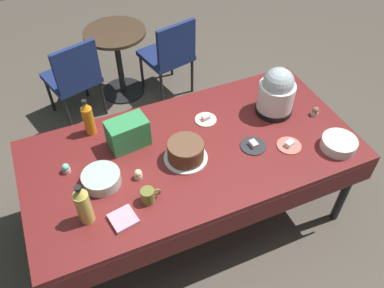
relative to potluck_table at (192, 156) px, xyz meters
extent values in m
plane|color=brown|center=(0.00, 0.00, -0.69)|extent=(9.00, 9.00, 0.00)
cube|color=maroon|center=(0.00, 0.00, 0.04)|extent=(2.20, 1.10, 0.04)
cylinder|color=black|center=(1.02, -0.47, -0.33)|extent=(0.06, 0.06, 0.71)
cylinder|color=black|center=(-1.02, 0.47, -0.33)|extent=(0.06, 0.06, 0.71)
cylinder|color=black|center=(1.02, 0.47, -0.33)|extent=(0.06, 0.06, 0.71)
cube|color=maroon|center=(0.00, -0.55, -0.07)|extent=(2.20, 0.01, 0.18)
cube|color=maroon|center=(0.00, 0.55, -0.07)|extent=(2.20, 0.01, 0.18)
cylinder|color=silver|center=(-0.07, -0.06, 0.07)|extent=(0.28, 0.28, 0.01)
cylinder|color=brown|center=(-0.07, -0.06, 0.13)|extent=(0.23, 0.23, 0.12)
cylinder|color=brown|center=(-0.07, -0.06, 0.19)|extent=(0.23, 0.23, 0.01)
cylinder|color=black|center=(0.70, 0.12, 0.08)|extent=(0.27, 0.27, 0.04)
cylinder|color=white|center=(0.70, 0.12, 0.20)|extent=(0.26, 0.26, 0.19)
sphere|color=#B2BCC1|center=(0.70, 0.12, 0.31)|extent=(0.22, 0.22, 0.22)
cylinder|color=#B2C6BC|center=(-0.62, -0.04, 0.10)|extent=(0.23, 0.23, 0.08)
cylinder|color=silver|center=(0.89, -0.37, 0.10)|extent=(0.23, 0.23, 0.07)
cylinder|color=#2D2D33|center=(0.39, -0.14, 0.07)|extent=(0.17, 0.17, 0.01)
cube|color=beige|center=(0.39, -0.14, 0.09)|extent=(0.05, 0.06, 0.03)
cylinder|color=beige|center=(0.20, 0.23, 0.07)|extent=(0.15, 0.15, 0.01)
cube|color=beige|center=(0.20, 0.23, 0.09)|extent=(0.06, 0.05, 0.03)
cylinder|color=#E07266|center=(0.61, -0.23, 0.07)|extent=(0.16, 0.16, 0.01)
cube|color=white|center=(0.61, -0.23, 0.09)|extent=(0.07, 0.06, 0.03)
cylinder|color=beige|center=(-0.80, 0.13, 0.08)|extent=(0.05, 0.05, 0.03)
sphere|color=#6BC6B2|center=(-0.80, 0.13, 0.11)|extent=(0.05, 0.05, 0.05)
cylinder|color=beige|center=(-0.40, -0.09, 0.08)|extent=(0.05, 0.05, 0.03)
sphere|color=beige|center=(-0.40, -0.09, 0.11)|extent=(0.05, 0.05, 0.05)
cylinder|color=beige|center=(0.95, -0.03, 0.08)|extent=(0.05, 0.05, 0.03)
sphere|color=brown|center=(0.95, -0.03, 0.11)|extent=(0.05, 0.05, 0.05)
cylinder|color=orange|center=(-0.57, 0.43, 0.17)|extent=(0.07, 0.07, 0.21)
cone|color=orange|center=(-0.57, 0.43, 0.30)|extent=(0.07, 0.07, 0.05)
cylinder|color=black|center=(-0.57, 0.43, 0.33)|extent=(0.03, 0.03, 0.02)
cylinder|color=gold|center=(-0.76, -0.26, 0.17)|extent=(0.08, 0.08, 0.22)
cone|color=gold|center=(-0.76, -0.26, 0.31)|extent=(0.08, 0.08, 0.05)
cylinder|color=black|center=(-0.76, -0.26, 0.34)|extent=(0.04, 0.04, 0.02)
cylinder|color=olive|center=(-0.40, -0.28, 0.11)|extent=(0.08, 0.08, 0.10)
torus|color=olive|center=(-0.35, -0.28, 0.11)|extent=(0.06, 0.01, 0.06)
cylinder|color=#B2231E|center=(0.90, 0.36, 0.11)|extent=(0.08, 0.08, 0.09)
torus|color=#B2231E|center=(0.95, 0.36, 0.11)|extent=(0.06, 0.01, 0.06)
cube|color=#338C4C|center=(-0.36, 0.21, 0.16)|extent=(0.28, 0.19, 0.20)
cube|color=pink|center=(-0.57, -0.35, 0.07)|extent=(0.16, 0.16, 0.02)
cube|color=navy|center=(-0.55, 1.59, -0.26)|extent=(0.55, 0.55, 0.05)
cube|color=navy|center=(-0.49, 1.40, -0.04)|extent=(0.41, 0.16, 0.40)
cylinder|color=black|center=(-0.42, 1.82, -0.49)|extent=(0.04, 0.04, 0.40)
cylinder|color=black|center=(-0.79, 1.72, -0.49)|extent=(0.04, 0.04, 0.40)
cylinder|color=black|center=(-0.31, 1.46, -0.49)|extent=(0.04, 0.04, 0.40)
cylinder|color=black|center=(-0.68, 1.35, -0.49)|extent=(0.04, 0.04, 0.40)
cube|color=navy|center=(0.40, 1.59, -0.26)|extent=(0.53, 0.53, 0.05)
cube|color=navy|center=(0.45, 1.39, -0.04)|extent=(0.42, 0.13, 0.40)
cylinder|color=black|center=(0.54, 1.82, -0.49)|extent=(0.04, 0.04, 0.40)
cylinder|color=black|center=(0.17, 1.73, -0.49)|extent=(0.04, 0.04, 0.40)
cylinder|color=black|center=(0.63, 1.45, -0.49)|extent=(0.04, 0.04, 0.40)
cylinder|color=black|center=(0.26, 1.36, -0.49)|extent=(0.04, 0.04, 0.40)
cylinder|color=#473323|center=(-0.05, 1.74, 0.02)|extent=(0.60, 0.60, 0.03)
cylinder|color=black|center=(-0.05, 1.74, -0.33)|extent=(0.06, 0.06, 0.67)
cylinder|color=black|center=(-0.05, 1.74, -0.68)|extent=(0.44, 0.44, 0.02)
camera|label=1|loc=(-0.71, -1.64, 1.95)|focal=36.76mm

